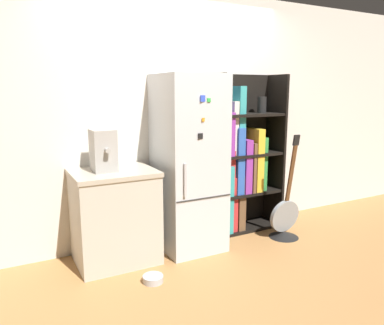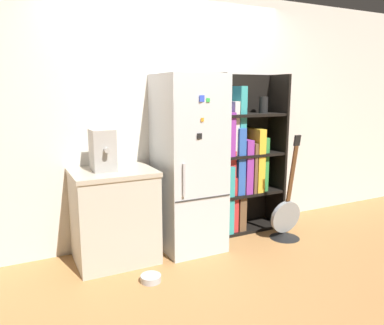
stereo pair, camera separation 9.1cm
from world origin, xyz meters
name	(u,v)px [view 1 (the left image)]	position (x,y,z in m)	size (l,w,h in m)	color
ground_plane	(194,250)	(0.00, 0.00, 0.00)	(16.00, 16.00, 0.00)	#A87542
wall_back	(173,118)	(0.00, 0.47, 1.30)	(8.00, 0.05, 2.60)	silver
refrigerator	(188,163)	(0.00, 0.13, 0.87)	(0.59, 0.67, 1.74)	silver
bookshelf	(238,163)	(0.71, 0.29, 0.79)	(0.85, 0.36, 1.76)	black
kitchen_counter	(115,216)	(-0.76, 0.15, 0.44)	(0.75, 0.62, 0.87)	#BCB7A8
espresso_machine	(103,150)	(-0.84, 0.16, 1.06)	(0.20, 0.29, 0.38)	#A5A39E
guitar	(284,223)	(1.03, -0.16, 0.17)	(0.36, 0.32, 1.14)	black
pet_bowl	(153,278)	(-0.61, -0.40, 0.03)	(0.18, 0.18, 0.06)	#B7B7BC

